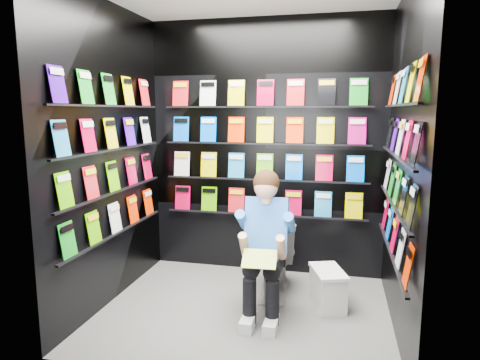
# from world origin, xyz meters

# --- Properties ---
(floor) EXTENTS (2.40, 2.40, 0.00)m
(floor) POSITION_xyz_m (0.00, 0.00, 0.00)
(floor) COLOR slate
(floor) RESTS_ON ground
(wall_back) EXTENTS (2.40, 0.04, 2.60)m
(wall_back) POSITION_xyz_m (0.00, 1.00, 1.30)
(wall_back) COLOR black
(wall_back) RESTS_ON floor
(wall_front) EXTENTS (2.40, 0.04, 2.60)m
(wall_front) POSITION_xyz_m (0.00, -1.00, 1.30)
(wall_front) COLOR black
(wall_front) RESTS_ON floor
(wall_left) EXTENTS (0.04, 2.00, 2.60)m
(wall_left) POSITION_xyz_m (-1.20, 0.00, 1.30)
(wall_left) COLOR black
(wall_left) RESTS_ON floor
(wall_right) EXTENTS (0.04, 2.00, 2.60)m
(wall_right) POSITION_xyz_m (1.20, 0.00, 1.30)
(wall_right) COLOR black
(wall_right) RESTS_ON floor
(comics_back) EXTENTS (2.10, 0.06, 1.37)m
(comics_back) POSITION_xyz_m (0.00, 0.97, 1.31)
(comics_back) COLOR red
(comics_back) RESTS_ON wall_back
(comics_left) EXTENTS (0.06, 1.70, 1.37)m
(comics_left) POSITION_xyz_m (-1.17, 0.00, 1.31)
(comics_left) COLOR red
(comics_left) RESTS_ON wall_left
(comics_right) EXTENTS (0.06, 1.70, 1.37)m
(comics_right) POSITION_xyz_m (1.17, 0.00, 1.31)
(comics_right) COLOR red
(comics_right) RESTS_ON wall_right
(toilet) EXTENTS (0.46, 0.77, 0.73)m
(toilet) POSITION_xyz_m (0.18, 0.44, 0.37)
(toilet) COLOR white
(toilet) RESTS_ON floor
(longbox) EXTENTS (0.34, 0.45, 0.30)m
(longbox) POSITION_xyz_m (0.68, 0.25, 0.15)
(longbox) COLOR white
(longbox) RESTS_ON floor
(longbox_lid) EXTENTS (0.36, 0.48, 0.03)m
(longbox_lid) POSITION_xyz_m (0.68, 0.25, 0.32)
(longbox_lid) COLOR white
(longbox_lid) RESTS_ON longbox
(reader) EXTENTS (0.51, 0.72, 1.27)m
(reader) POSITION_xyz_m (0.18, 0.06, 0.74)
(reader) COLOR blue
(reader) RESTS_ON toilet
(held_comic) EXTENTS (0.26, 0.16, 0.11)m
(held_comic) POSITION_xyz_m (0.18, -0.29, 0.58)
(held_comic) COLOR green
(held_comic) RESTS_ON reader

